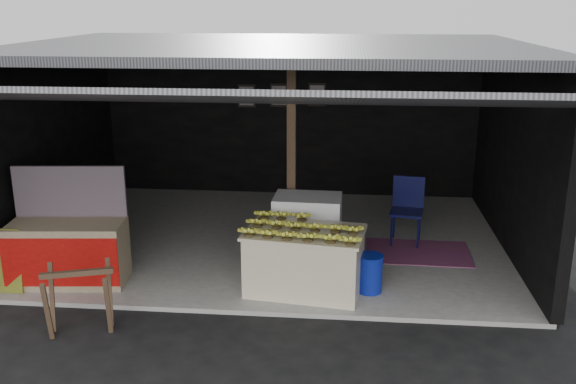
# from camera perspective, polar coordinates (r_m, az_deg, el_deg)

# --- Properties ---
(ground) EXTENTS (80.00, 80.00, 0.00)m
(ground) POSITION_cam_1_polar(r_m,az_deg,el_deg) (7.76, -3.22, -10.93)
(ground) COLOR black
(ground) RESTS_ON ground
(concrete_slab) EXTENTS (7.00, 5.00, 0.06)m
(concrete_slab) POSITION_cam_1_polar(r_m,az_deg,el_deg) (10.01, -1.11, -4.19)
(concrete_slab) COLOR gray
(concrete_slab) RESTS_ON ground
(shophouse) EXTENTS (7.40, 7.29, 3.02)m
(shophouse) POSITION_cam_1_polar(r_m,az_deg,el_deg) (9.79, -0.96, 7.88)
(shophouse) COLOR black
(shophouse) RESTS_ON ground
(banana_table) EXTENTS (1.57, 1.09, 0.80)m
(banana_table) POSITION_cam_1_polar(r_m,az_deg,el_deg) (8.08, 1.48, -6.12)
(banana_table) COLOR silver
(banana_table) RESTS_ON concrete_slab
(banana_pile) EXTENTS (1.44, 0.98, 0.16)m
(banana_pile) POSITION_cam_1_polar(r_m,az_deg,el_deg) (7.91, 1.50, -2.93)
(banana_pile) COLOR yellow
(banana_pile) RESTS_ON banana_table
(white_crate) EXTENTS (0.92, 0.65, 1.00)m
(white_crate) POSITION_cam_1_polar(r_m,az_deg,el_deg) (8.80, 1.72, -3.51)
(white_crate) COLOR white
(white_crate) RESTS_ON concrete_slab
(neighbor_stall) EXTENTS (1.50, 0.79, 1.50)m
(neighbor_stall) POSITION_cam_1_polar(r_m,az_deg,el_deg) (8.77, -18.93, -4.84)
(neighbor_stall) COLOR #998466
(neighbor_stall) RESTS_ON concrete_slab
(green_signboard) EXTENTS (0.55, 0.13, 0.83)m
(green_signboard) POSITION_cam_1_polar(r_m,az_deg,el_deg) (8.82, -24.21, -5.60)
(green_signboard) COLOR black
(green_signboard) RESTS_ON concrete_slab
(sawhorse) EXTENTS (0.85, 0.84, 0.76)m
(sawhorse) POSITION_cam_1_polar(r_m,az_deg,el_deg) (7.53, -18.10, -8.62)
(sawhorse) COLOR #503928
(sawhorse) RESTS_ON ground
(water_barrel) EXTENTS (0.31, 0.31, 0.46)m
(water_barrel) POSITION_cam_1_polar(r_m,az_deg,el_deg) (8.19, 7.29, -7.28)
(water_barrel) COLOR #0D1D93
(water_barrel) RESTS_ON concrete_slab
(plastic_chair) EXTENTS (0.54, 0.54, 1.00)m
(plastic_chair) POSITION_cam_1_polar(r_m,az_deg,el_deg) (9.83, 10.58, -1.05)
(plastic_chair) COLOR #090C36
(plastic_chair) RESTS_ON concrete_slab
(magenta_rug) EXTENTS (1.53, 1.04, 0.01)m
(magenta_rug) POSITION_cam_1_polar(r_m,az_deg,el_deg) (9.60, 11.46, -5.26)
(magenta_rug) COLOR #771A5C
(magenta_rug) RESTS_ON concrete_slab
(picture_frames) EXTENTS (1.62, 0.04, 0.46)m
(picture_frames) POSITION_cam_1_polar(r_m,az_deg,el_deg) (11.88, -0.65, 8.60)
(picture_frames) COLOR black
(picture_frames) RESTS_ON shophouse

